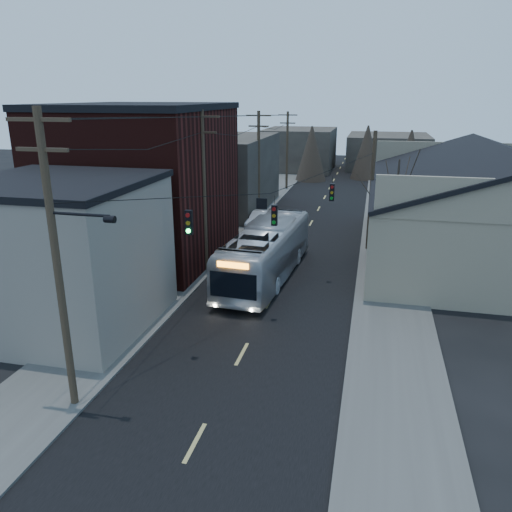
{
  "coord_description": "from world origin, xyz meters",
  "views": [
    {
      "loc": [
        5.04,
        -10.76,
        10.82
      ],
      "look_at": [
        -0.47,
        12.72,
        3.0
      ],
      "focal_mm": 35.0,
      "sensor_mm": 36.0,
      "label": 1
    }
  ],
  "objects": [
    {
      "name": "ground",
      "position": [
        0.0,
        0.0,
        0.0
      ],
      "size": [
        160.0,
        160.0,
        0.0
      ],
      "primitive_type": "plane",
      "color": "black",
      "rests_on": "ground"
    },
    {
      "name": "road_surface",
      "position": [
        0.0,
        30.0,
        0.01
      ],
      "size": [
        9.0,
        110.0,
        0.02
      ],
      "primitive_type": "cube",
      "color": "black",
      "rests_on": "ground"
    },
    {
      "name": "sidewalk_left",
      "position": [
        -6.5,
        30.0,
        0.06
      ],
      "size": [
        4.0,
        110.0,
        0.12
      ],
      "primitive_type": "cube",
      "color": "#474744",
      "rests_on": "ground"
    },
    {
      "name": "sidewalk_right",
      "position": [
        6.5,
        30.0,
        0.06
      ],
      "size": [
        4.0,
        110.0,
        0.12
      ],
      "primitive_type": "cube",
      "color": "#474744",
      "rests_on": "ground"
    },
    {
      "name": "building_clapboard",
      "position": [
        -9.0,
        9.0,
        3.5
      ],
      "size": [
        8.0,
        8.0,
        7.0
      ],
      "primitive_type": "cube",
      "color": "gray",
      "rests_on": "ground"
    },
    {
      "name": "building_brick",
      "position": [
        -10.0,
        20.0,
        5.0
      ],
      "size": [
        10.0,
        12.0,
        10.0
      ],
      "primitive_type": "cube",
      "color": "black",
      "rests_on": "ground"
    },
    {
      "name": "building_left_far",
      "position": [
        -9.5,
        36.0,
        3.5
      ],
      "size": [
        9.0,
        14.0,
        7.0
      ],
      "primitive_type": "cube",
      "color": "#322C28",
      "rests_on": "ground"
    },
    {
      "name": "warehouse",
      "position": [
        13.0,
        25.0,
        2.7
      ],
      "size": [
        16.16,
        20.6,
        7.73
      ],
      "color": "gray",
      "rests_on": "ground"
    },
    {
      "name": "building_far_left",
      "position": [
        -6.0,
        65.0,
        3.0
      ],
      "size": [
        10.0,
        12.0,
        6.0
      ],
      "primitive_type": "cube",
      "color": "#322C28",
      "rests_on": "ground"
    },
    {
      "name": "building_far_right",
      "position": [
        7.0,
        70.0,
        2.5
      ],
      "size": [
        12.0,
        14.0,
        5.0
      ],
      "primitive_type": "cube",
      "color": "#322C28",
      "rests_on": "ground"
    },
    {
      "name": "bare_tree",
      "position": [
        6.5,
        20.0,
        3.6
      ],
      "size": [
        0.4,
        0.4,
        7.2
      ],
      "primitive_type": "cone",
      "color": "black",
      "rests_on": "ground"
    },
    {
      "name": "utility_lines",
      "position": [
        -3.11,
        24.14,
        4.95
      ],
      "size": [
        11.24,
        45.28,
        10.5
      ],
      "color": "#382B1E",
      "rests_on": "ground"
    },
    {
      "name": "bus",
      "position": [
        -0.98,
        17.55,
        1.69
      ],
      "size": [
        3.65,
        12.31,
        3.38
      ],
      "primitive_type": "imported",
      "rotation": [
        0.0,
        0.0,
        3.07
      ],
      "color": "#AAAFB6",
      "rests_on": "ground"
    },
    {
      "name": "parked_car",
      "position": [
        -4.01,
        29.46,
        0.7
      ],
      "size": [
        1.9,
        4.39,
        1.41
      ],
      "primitive_type": "imported",
      "rotation": [
        0.0,
        0.0,
        -0.1
      ],
      "color": "#A0A2A8",
      "rests_on": "ground"
    }
  ]
}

